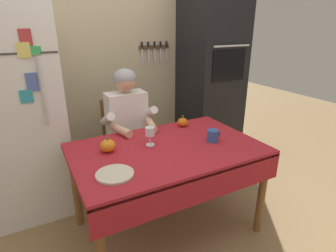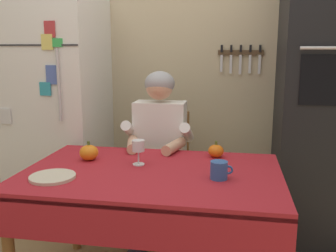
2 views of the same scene
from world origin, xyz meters
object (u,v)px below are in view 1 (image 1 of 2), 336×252
object	(u,v)px
wall_oven	(211,75)
seated_person	(130,125)
wine_glass	(150,132)
pumpkin_large	(108,146)
coffee_mug	(213,136)
serving_tray	(115,174)
refrigerator	(19,114)
chair_behind_person	(124,141)
dining_table	(168,158)
pumpkin_medium	(183,122)

from	to	relation	value
wall_oven	seated_person	world-z (taller)	wall_oven
wine_glass	pumpkin_large	world-z (taller)	wine_glass
coffee_mug	pumpkin_large	world-z (taller)	pumpkin_large
serving_tray	coffee_mug	bearing A→B (deg)	9.44
refrigerator	chair_behind_person	size ratio (longest dim) A/B	1.94
dining_table	pumpkin_medium	size ratio (longest dim) A/B	13.82
pumpkin_large	pumpkin_medium	distance (m)	0.77
wine_glass	serving_tray	size ratio (longest dim) A/B	0.62
chair_behind_person	seated_person	bearing A→B (deg)	-90.00
wall_oven	wine_glass	size ratio (longest dim) A/B	14.43
refrigerator	pumpkin_large	xyz separation A→B (m)	(0.54, -0.73, -0.11)
pumpkin_medium	serving_tray	distance (m)	0.97
serving_tray	pumpkin_large	bearing A→B (deg)	79.89
pumpkin_medium	seated_person	bearing A→B (deg)	148.11
coffee_mug	pumpkin_medium	xyz separation A→B (m)	(-0.04, 0.40, -0.01)
pumpkin_medium	serving_tray	size ratio (longest dim) A/B	0.43
coffee_mug	serving_tray	distance (m)	0.86
coffee_mug	serving_tray	size ratio (longest dim) A/B	0.50
refrigerator	seated_person	xyz separation A→B (m)	(0.87, -0.28, -0.16)
wine_glass	coffee_mug	bearing A→B (deg)	-19.36
coffee_mug	pumpkin_medium	size ratio (longest dim) A/B	1.15
wine_glass	serving_tray	xyz separation A→B (m)	(-0.38, -0.30, -0.10)
refrigerator	pumpkin_medium	bearing A→B (deg)	-22.69
chair_behind_person	seated_person	xyz separation A→B (m)	(0.00, -0.19, 0.23)
pumpkin_large	dining_table	bearing A→B (deg)	-20.55
seated_person	pumpkin_medium	size ratio (longest dim) A/B	12.29
serving_tray	pumpkin_medium	bearing A→B (deg)	33.64
dining_table	seated_person	bearing A→B (deg)	97.61
serving_tray	wine_glass	bearing A→B (deg)	38.82
pumpkin_large	serving_tray	size ratio (longest dim) A/B	0.49
coffee_mug	wine_glass	distance (m)	0.50
coffee_mug	pumpkin_large	xyz separation A→B (m)	(-0.78, 0.20, -0.00)
pumpkin_large	pumpkin_medium	size ratio (longest dim) A/B	1.13
chair_behind_person	pumpkin_large	bearing A→B (deg)	-117.53
pumpkin_large	wine_glass	bearing A→B (deg)	-7.45
wine_glass	pumpkin_large	distance (m)	0.32
refrigerator	seated_person	world-z (taller)	refrigerator
refrigerator	pumpkin_medium	xyz separation A→B (m)	(1.28, -0.54, -0.12)
dining_table	chair_behind_person	xyz separation A→B (m)	(-0.08, 0.79, -0.14)
seated_person	coffee_mug	size ratio (longest dim) A/B	10.69
coffee_mug	wine_glass	xyz separation A→B (m)	(-0.47, 0.16, 0.06)
seated_person	dining_table	bearing A→B (deg)	-82.39
chair_behind_person	refrigerator	bearing A→B (deg)	174.06
chair_behind_person	dining_table	bearing A→B (deg)	-84.19
seated_person	pumpkin_large	xyz separation A→B (m)	(-0.33, -0.45, 0.05)
wall_oven	pumpkin_large	distance (m)	1.67
dining_table	serving_tray	xyz separation A→B (m)	(-0.47, -0.19, 0.09)
wall_oven	coffee_mug	bearing A→B (deg)	-125.00
chair_behind_person	coffee_mug	distance (m)	0.99
refrigerator	pumpkin_large	bearing A→B (deg)	-53.61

